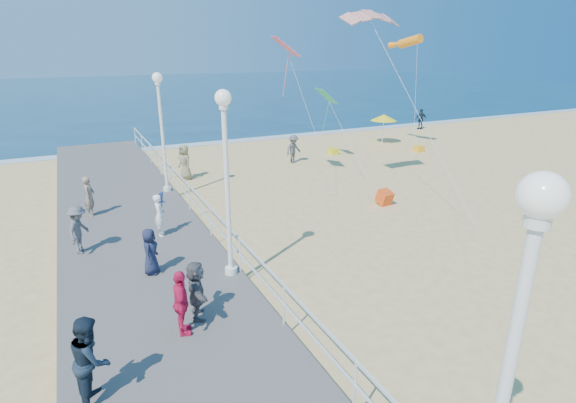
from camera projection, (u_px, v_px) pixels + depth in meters
name	position (u px, v px, depth m)	size (l,w,h in m)	color
ground	(378.00, 251.00, 15.63)	(160.00, 160.00, 0.00)	#E7C579
ocean	(128.00, 92.00, 70.87)	(160.00, 90.00, 0.05)	#0C304C
surf_line	(209.00, 143.00, 33.04)	(160.00, 1.20, 0.04)	silver
boardwalk	(158.00, 296.00, 12.46)	(5.00, 44.00, 0.40)	#66625D
railing	(240.00, 245.00, 13.13)	(0.05, 42.00, 0.55)	white
lamp_post_near	(509.00, 366.00, 4.57)	(0.44, 0.44, 5.32)	white
lamp_post_mid	(226.00, 166.00, 12.22)	(0.44, 0.44, 5.32)	white
lamp_post_far	(161.00, 120.00, 19.87)	(0.44, 0.44, 5.32)	white
woman_holding_toddler	(160.00, 215.00, 15.73)	(0.55, 0.36, 1.52)	white
toddler_held	(162.00, 201.00, 15.78)	(0.34, 0.27, 0.70)	blue
spectator_2	(79.00, 230.00, 14.38)	(1.04, 0.60, 1.61)	#55565A
spectator_3	(181.00, 303.00, 10.25)	(0.94, 0.39, 1.60)	#D31A4B
spectator_4	(150.00, 251.00, 13.08)	(0.69, 0.45, 1.40)	#1B213B
spectator_5	(196.00, 290.00, 10.90)	(1.40, 0.44, 1.51)	#525257
spectator_6	(90.00, 196.00, 17.59)	(0.58, 0.38, 1.60)	gray
spectator_7	(91.00, 359.00, 8.28)	(0.87, 0.67, 1.78)	#172433
beach_walker_a	(293.00, 149.00, 27.27)	(1.12, 0.64, 1.73)	#515055
beach_walker_b	(421.00, 119.00, 38.62)	(1.02, 0.42, 1.74)	#192738
beach_walker_c	(185.00, 162.00, 23.86)	(0.92, 0.60, 1.88)	#817B59
box_kite	(384.00, 199.00, 20.13)	(0.55, 0.55, 0.60)	red
beach_umbrella	(384.00, 118.00, 32.45)	(1.90, 1.90, 2.14)	white
beach_chair_left	(333.00, 151.00, 29.79)	(0.55, 0.55, 0.40)	yellow
beach_chair_right	(419.00, 149.00, 30.49)	(0.55, 0.55, 0.40)	#FFAB1A
kite_parafoil	(371.00, 14.00, 19.38)	(2.76, 0.90, 0.30)	red
kite_windsock	(410.00, 41.00, 28.16)	(0.56, 0.56, 2.62)	orange
kite_diamond_pink	(286.00, 47.00, 20.75)	(1.47, 1.47, 0.02)	#FF5D78
kite_diamond_green	(326.00, 96.00, 26.52)	(1.35, 1.35, 0.02)	#27B86F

